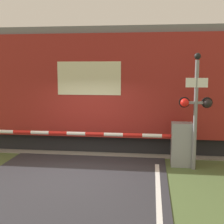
{
  "coord_description": "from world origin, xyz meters",
  "views": [
    {
      "loc": [
        1.98,
        -8.07,
        2.86
      ],
      "look_at": [
        0.72,
        1.63,
        1.48
      ],
      "focal_mm": 50.0,
      "sensor_mm": 36.0,
      "label": 1
    }
  ],
  "objects": [
    {
      "name": "signal_post",
      "position": [
        3.19,
        0.74,
        1.86
      ],
      "size": [
        0.92,
        0.26,
        3.27
      ],
      "color": "gray",
      "rests_on": "ground_plane"
    },
    {
      "name": "train",
      "position": [
        -0.06,
        3.28,
        2.15
      ],
      "size": [
        20.84,
        2.79,
        4.21
      ],
      "color": "black",
      "rests_on": "ground_plane"
    },
    {
      "name": "track_bed",
      "position": [
        0.0,
        3.28,
        0.02
      ],
      "size": [
        36.0,
        3.2,
        0.13
      ],
      "color": "gray",
      "rests_on": "ground_plane"
    },
    {
      "name": "crossing_barrier",
      "position": [
        2.37,
        1.03,
        0.69
      ],
      "size": [
        6.15,
        0.44,
        1.29
      ],
      "color": "gray",
      "rests_on": "ground_plane"
    },
    {
      "name": "ground_plane",
      "position": [
        0.0,
        0.0,
        0.0
      ],
      "size": [
        80.0,
        80.0,
        0.0
      ],
      "primitive_type": "plane",
      "color": "#4C6033"
    }
  ]
}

